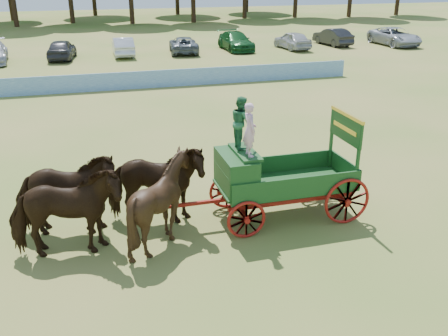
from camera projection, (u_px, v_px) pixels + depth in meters
ground at (273, 219)px, 14.62m from camera, size 160.00×160.00×0.00m
horse_lead_left at (65, 213)px, 12.34m from camera, size 2.91×1.49×2.39m
horse_lead_right at (66, 195)px, 13.32m from camera, size 3.00×1.74×2.39m
horse_wheel_left at (162, 202)px, 12.95m from camera, size 2.28×2.06×2.39m
horse_wheel_right at (155, 185)px, 13.94m from camera, size 3.06×1.95×2.39m
farm_dray at (262, 168)px, 14.09m from camera, size 6.00×2.00×3.60m
sponsor_banner at (150, 79)px, 30.21m from camera, size 26.00×0.08×1.05m
parked_cars at (124, 46)px, 40.89m from camera, size 51.98×7.08×1.64m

